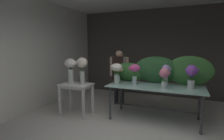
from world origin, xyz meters
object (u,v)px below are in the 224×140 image
at_px(florist, 119,71).
at_px(vase_lilac_freesia, 166,72).
at_px(vase_rosy_roses, 164,76).
at_px(side_table_white, 76,88).
at_px(vase_cream_lisianthus_tall, 82,67).
at_px(vase_white_roses_tall, 71,67).
at_px(vase_violet_tulips, 192,74).
at_px(display_table_glass, 155,91).
at_px(vase_fuchsia_carnations, 134,71).
at_px(vase_ivory_hydrangea, 116,70).
at_px(vase_peach_ranunculus, 118,70).

bearing_deg(florist, vase_lilac_freesia, -24.65).
xyz_separation_m(florist, vase_rosy_roses, (1.35, -0.93, 0.10)).
distance_m(side_table_white, florist, 1.37).
bearing_deg(vase_cream_lisianthus_tall, vase_white_roses_tall, -170.26).
height_order(florist, vase_violet_tulips, florist).
relative_size(vase_violet_tulips, vase_cream_lisianthus_tall, 0.78).
relative_size(side_table_white, vase_violet_tulips, 1.54).
bearing_deg(display_table_glass, side_table_white, -167.04).
distance_m(vase_rosy_roses, vase_fuchsia_carnations, 0.67).
height_order(vase_fuchsia_carnations, vase_lilac_freesia, vase_fuchsia_carnations).
xyz_separation_m(vase_violet_tulips, vase_lilac_freesia, (-0.52, 0.10, -0.01)).
distance_m(side_table_white, vase_cream_lisianthus_tall, 0.55).
relative_size(side_table_white, florist, 0.49).
bearing_deg(vase_ivory_hydrangea, side_table_white, -163.25).
relative_size(side_table_white, vase_fuchsia_carnations, 1.62).
distance_m(vase_lilac_freesia, vase_cream_lisianthus_tall, 1.93).
xyz_separation_m(vase_violet_tulips, vase_cream_lisianthus_tall, (-2.39, -0.38, 0.09)).
height_order(vase_rosy_roses, vase_peach_ranunculus, same).
relative_size(florist, vase_rosy_roses, 3.65).
xyz_separation_m(side_table_white, vase_white_roses_tall, (-0.14, 0.00, 0.50)).
height_order(florist, vase_rosy_roses, florist).
bearing_deg(vase_violet_tulips, florist, 158.84).
bearing_deg(vase_peach_ranunculus, vase_fuchsia_carnations, -23.49).
xyz_separation_m(vase_rosy_roses, vase_ivory_hydrangea, (-1.09, 0.05, 0.05)).
height_order(vase_rosy_roses, vase_ivory_hydrangea, vase_ivory_hydrangea).
relative_size(vase_fuchsia_carnations, vase_cream_lisianthus_tall, 0.74).
xyz_separation_m(vase_lilac_freesia, vase_cream_lisianthus_tall, (-1.87, -0.48, 0.10)).
distance_m(vase_peach_ranunculus, vase_white_roses_tall, 1.15).
bearing_deg(florist, vase_peach_ranunculus, -71.85).
distance_m(florist, vase_fuchsia_carnations, 1.08).
relative_size(vase_violet_tulips, vase_lilac_freesia, 1.06).
distance_m(display_table_glass, vase_white_roses_tall, 2.05).
height_order(display_table_glass, vase_white_roses_tall, vase_white_roses_tall).
xyz_separation_m(vase_rosy_roses, vase_fuchsia_carnations, (-0.66, 0.10, 0.05)).
xyz_separation_m(vase_peach_ranunculus, vase_cream_lisianthus_tall, (-0.73, -0.48, 0.10)).
bearing_deg(vase_cream_lisianthus_tall, vase_lilac_freesia, 14.47).
xyz_separation_m(vase_rosy_roses, vase_white_roses_tall, (-2.16, -0.22, 0.10)).
bearing_deg(vase_ivory_hydrangea, vase_lilac_freesia, 13.18).
bearing_deg(florist, vase_cream_lisianthus_tall, -115.44).
bearing_deg(vase_white_roses_tall, display_table_glass, 11.98).
height_order(florist, vase_lilac_freesia, florist).
distance_m(vase_violet_tulips, vase_white_roses_tall, 2.71).
xyz_separation_m(vase_peach_ranunculus, vase_ivory_hydrangea, (0.06, -0.25, 0.03)).
bearing_deg(vase_cream_lisianthus_tall, vase_peach_ranunculus, 33.49).
distance_m(florist, vase_peach_ranunculus, 0.66).
relative_size(display_table_glass, vase_lilac_freesia, 4.42).
bearing_deg(vase_violet_tulips, vase_rosy_roses, -158.38).
bearing_deg(side_table_white, vase_peach_ranunculus, 31.39).
bearing_deg(vase_lilac_freesia, vase_peach_ranunculus, -179.91).
bearing_deg(florist, vase_ivory_hydrangea, -73.40).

